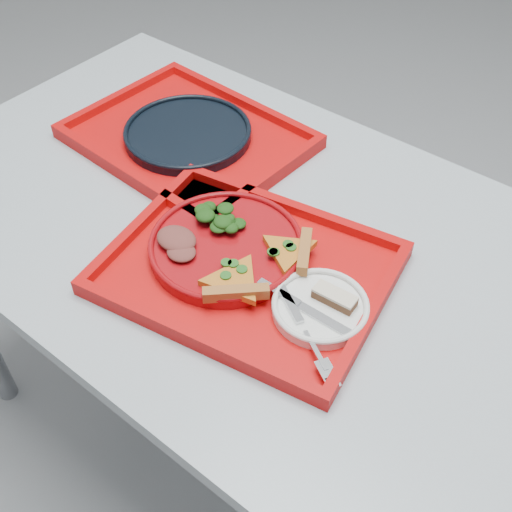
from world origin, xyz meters
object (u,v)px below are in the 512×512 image
at_px(tray_main, 248,272).
at_px(tray_far, 188,140).
at_px(dessert_bar, 335,297).
at_px(dinner_plate, 226,247).
at_px(navy_plate, 188,134).

xyz_separation_m(tray_main, tray_far, (-0.33, 0.21, 0.00)).
xyz_separation_m(tray_main, dessert_bar, (0.16, 0.02, 0.03)).
height_order(tray_far, dinner_plate, dinner_plate).
height_order(dinner_plate, navy_plate, dinner_plate).
bearing_deg(tray_main, navy_plate, 137.52).
bearing_deg(tray_main, dinner_plate, 159.84).
distance_m(tray_far, dessert_bar, 0.52).
bearing_deg(dessert_bar, dinner_plate, 178.98).
relative_size(tray_main, navy_plate, 1.73).
relative_size(tray_far, dinner_plate, 1.73).
bearing_deg(dinner_plate, tray_main, -10.30).
xyz_separation_m(dinner_plate, navy_plate, (-0.28, 0.20, -0.00)).
relative_size(navy_plate, dessert_bar, 3.70).
bearing_deg(dessert_bar, tray_far, 154.62).
distance_m(tray_far, navy_plate, 0.01).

